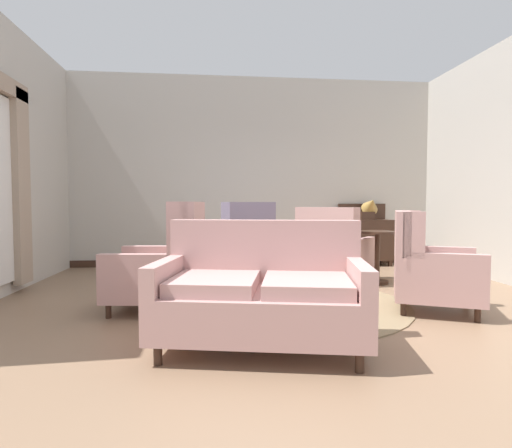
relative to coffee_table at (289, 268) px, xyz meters
The scene contains 14 objects.
ground 0.50m from the coffee_table, 103.47° to the right, with size 9.08×9.08×0.00m, color #896B51.
wall_back 3.16m from the coffee_table, 91.46° to the left, with size 6.65×0.08×3.33m, color #BCB7AD.
baseboard_back 2.86m from the coffee_table, 91.48° to the left, with size 6.49×0.03×0.12m, color #382319.
area_rug 0.39m from the coffee_table, behind, with size 2.72×2.72×0.01m, color #847051.
coffee_table is the anchor object (origin of this frame).
porcelain_vase 0.25m from the coffee_table, behind, with size 0.16×0.16×0.37m.
settee 1.42m from the coffee_table, 109.33° to the right, with size 1.68×1.13×0.96m.
armchair_back_corner 1.49m from the coffee_table, 106.56° to the left, with size 1.03×1.09×1.12m.
armchair_near_sideboard 1.32m from the coffee_table, behind, with size 1.00×0.92×1.12m.
armchair_foreground_right 1.43m from the coffee_table, 18.97° to the right, with size 1.04×1.01×1.02m.
armchair_near_window 1.48m from the coffee_table, 54.71° to the left, with size 1.22×1.22×1.05m.
side_table 1.71m from the coffee_table, 34.56° to the left, with size 0.48×0.48×0.72m.
sideboard 3.20m from the coffee_table, 54.39° to the left, with size 0.88×0.43×1.10m.
gramophone 3.22m from the coffee_table, 52.85° to the left, with size 0.34×0.41×0.46m.
Camera 1 is at (-0.75, -4.05, 1.10)m, focal length 28.49 mm.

